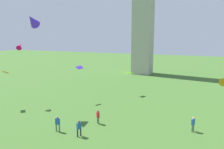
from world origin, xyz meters
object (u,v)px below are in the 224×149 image
object	(u,v)px
person_3	(193,123)
person_5	(58,123)
person_0	(98,116)
kite_flying_2	(20,46)
kite_flying_4	(32,20)
kite_flying_0	(80,67)
person_4	(79,127)
kite_flying_5	(130,73)
kite_flying_3	(6,72)

from	to	relation	value
person_3	person_5	bearing A→B (deg)	-49.10
person_0	kite_flying_2	size ratio (longest dim) A/B	1.07
person_5	kite_flying_4	size ratio (longest dim) A/B	0.75
person_0	kite_flying_0	world-z (taller)	kite_flying_0
kite_flying_2	person_4	bearing A→B (deg)	124.73
person_0	kite_flying_2	xyz separation A→B (m)	(-14.65, 2.81, 8.09)
person_0	person_4	bearing A→B (deg)	-50.06
person_3	person_5	xyz separation A→B (m)	(-13.88, -5.98, 0.06)
person_0	kite_flying_0	xyz separation A→B (m)	(-7.02, 7.45, 4.62)
person_4	kite_flying_5	size ratio (longest dim) A/B	1.21
person_3	kite_flying_2	size ratio (longest dim) A/B	1.05
kite_flying_2	kite_flying_5	distance (m)	18.76
person_4	kite_flying_2	size ratio (longest dim) A/B	1.11
kite_flying_3	kite_flying_5	bearing A→B (deg)	93.57
person_4	kite_flying_5	world-z (taller)	kite_flying_5
person_5	kite_flying_0	distance (m)	12.77
person_3	kite_flying_3	distance (m)	26.48
person_3	kite_flying_5	bearing A→B (deg)	-119.06
person_0	kite_flying_3	bearing A→B (deg)	-137.75
person_5	person_4	bearing A→B (deg)	173.88
person_3	kite_flying_4	xyz separation A→B (m)	(-20.45, -1.76, 11.61)
person_5	kite_flying_5	xyz separation A→B (m)	(2.14, 18.42, 3.02)
kite_flying_3	person_0	bearing A→B (deg)	47.30
kite_flying_3	kite_flying_2	bearing A→B (deg)	124.12
kite_flying_0	kite_flying_2	world-z (taller)	kite_flying_2
person_0	kite_flying_5	size ratio (longest dim) A/B	1.17
person_4	kite_flying_3	bearing A→B (deg)	-80.66
kite_flying_5	kite_flying_4	bearing A→B (deg)	178.82
person_4	kite_flying_5	xyz separation A→B (m)	(-0.70, 18.54, 3.03)
kite_flying_5	kite_flying_2	bearing A→B (deg)	161.07
person_0	person_4	distance (m)	3.95
kite_flying_0	kite_flying_2	size ratio (longest dim) A/B	0.77
kite_flying_4	person_3	bearing A→B (deg)	-7.48
person_3	kite_flying_5	size ratio (longest dim) A/B	1.15
person_4	kite_flying_4	xyz separation A→B (m)	(-9.40, 4.34, 11.56)
person_4	kite_flying_0	xyz separation A→B (m)	(-6.75, 11.38, 4.58)
kite_flying_0	kite_flying_3	xyz separation A→B (m)	(-8.27, -7.05, -0.27)
kite_flying_3	kite_flying_4	xyz separation A→B (m)	(5.62, -0.00, 7.25)
person_0	kite_flying_5	bearing A→B (deg)	137.54
kite_flying_2	kite_flying_4	size ratio (longest dim) A/B	0.67
kite_flying_0	kite_flying_2	distance (m)	9.59
kite_flying_0	person_4	bearing A→B (deg)	-127.82
person_5	kite_flying_4	world-z (taller)	kite_flying_4
person_3	person_4	xyz separation A→B (m)	(-11.04, -6.10, 0.05)
person_3	person_4	world-z (taller)	person_4
person_3	person_4	bearing A→B (deg)	-43.50
person_0	kite_flying_5	xyz separation A→B (m)	(-0.96, 14.60, 3.07)
person_3	person_0	bearing A→B (deg)	-61.07
kite_flying_5	person_0	bearing A→B (deg)	-145.90
kite_flying_0	kite_flying_3	bearing A→B (deg)	151.94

